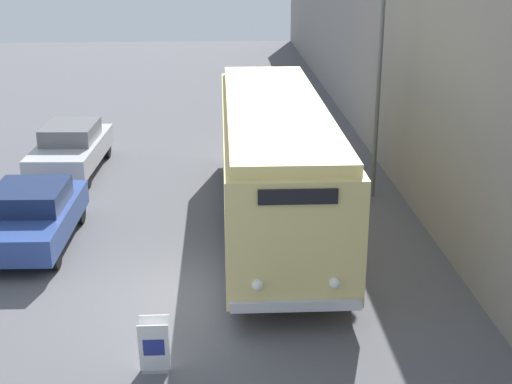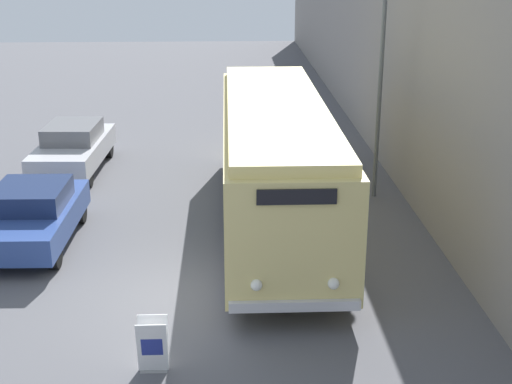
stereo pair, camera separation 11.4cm
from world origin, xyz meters
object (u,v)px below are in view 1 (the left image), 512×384
object	(u,v)px
streetlamp	(380,61)
parked_car_mid	(71,147)
parked_car_near	(31,215)
vintage_bus	(274,157)
sign_board	(154,346)

from	to	relation	value
streetlamp	parked_car_mid	xyz separation A→B (m)	(-9.10, 2.76, -3.10)
streetlamp	parked_car_near	world-z (taller)	streetlamp
vintage_bus	parked_car_mid	world-z (taller)	vintage_bus
vintage_bus	streetlamp	xyz separation A→B (m)	(3.01, 2.04, 2.07)
parked_car_mid	streetlamp	bearing A→B (deg)	-14.35
vintage_bus	sign_board	distance (m)	7.19
streetlamp	parked_car_mid	world-z (taller)	streetlamp
streetlamp	vintage_bus	bearing A→B (deg)	-145.87
parked_car_near	sign_board	bearing A→B (deg)	-57.51
vintage_bus	parked_car_near	xyz separation A→B (m)	(-5.92, -1.02, -1.07)
sign_board	streetlamp	xyz separation A→B (m)	(5.53, 8.64, 3.41)
vintage_bus	streetlamp	size ratio (longest dim) A/B	1.87
sign_board	streetlamp	bearing A→B (deg)	57.41
vintage_bus	sign_board	size ratio (longest dim) A/B	11.30
parked_car_near	parked_car_mid	size ratio (longest dim) A/B	0.91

